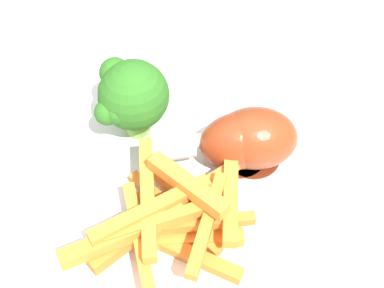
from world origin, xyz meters
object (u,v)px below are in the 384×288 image
dinner_plate (192,163)px  chicken_drumstick_far (249,139)px  carrot_fries_pile (172,216)px  dining_table (134,223)px  broccoli_floret_front (128,92)px  chicken_drumstick_near (237,141)px

dinner_plate → chicken_drumstick_far: 0.06m
dinner_plate → carrot_fries_pile: size_ratio=1.77×
dining_table → broccoli_floret_front: (0.02, 0.01, 0.17)m
dinner_plate → chicken_drumstick_near: bearing=-57.4°
broccoli_floret_front → chicken_drumstick_far: broccoli_floret_front is taller
broccoli_floret_front → carrot_fries_pile: size_ratio=0.45×
carrot_fries_pile → chicken_drumstick_near: same height
dining_table → broccoli_floret_front: 0.17m
broccoli_floret_front → chicken_drumstick_far: size_ratio=0.63×
chicken_drumstick_near → dinner_plate: bearing=122.6°
carrot_fries_pile → chicken_drumstick_far: (0.09, -0.01, 0.00)m
dinner_plate → carrot_fries_pile: 0.07m
chicken_drumstick_far → dinner_plate: bearing=125.1°
dining_table → dinner_plate: 0.13m
carrot_fries_pile → chicken_drumstick_near: 0.08m
dinner_plate → carrot_fries_pile: (-0.06, -0.02, 0.03)m
broccoli_floret_front → chicken_drumstick_far: bearing=-75.8°
broccoli_floret_front → carrot_fries_pile: bearing=-126.8°
dining_table → carrot_fries_pile: carrot_fries_pile is taller
dining_table → chicken_drumstick_far: (0.05, -0.09, 0.15)m
carrot_fries_pile → chicken_drumstick_far: size_ratio=1.40×
dinner_plate → broccoli_floret_front: broccoli_floret_front is taller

